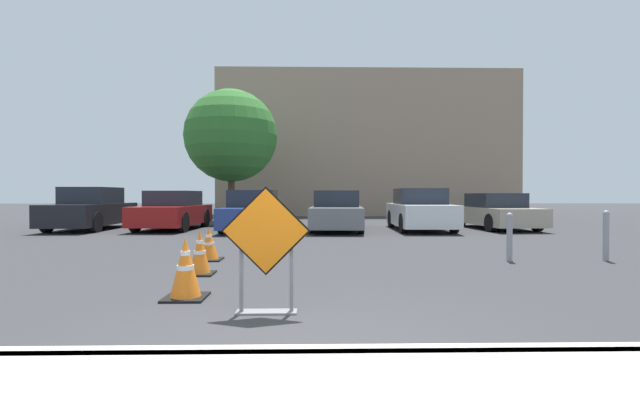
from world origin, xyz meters
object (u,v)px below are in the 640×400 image
(traffic_cone_second, at_px, (200,253))
(parked_car_third, at_px, (253,212))
(bollard_nearest, at_px, (510,236))
(parked_car_fourth, at_px, (337,212))
(bollard_second, at_px, (606,234))
(road_closed_sign, at_px, (266,244))
(traffic_cone_nearest, at_px, (186,268))
(parked_car_sixth, at_px, (496,212))
(traffic_cone_third, at_px, (209,244))
(parked_car_nearest, at_px, (91,210))
(parked_car_fifth, at_px, (420,211))
(parked_car_second, at_px, (173,211))

(traffic_cone_second, xyz_separation_m, parked_car_third, (-0.31, 8.67, 0.31))
(bollard_nearest, bearing_deg, parked_car_fourth, 111.76)
(parked_car_third, height_order, parked_car_fourth, parked_car_third)
(parked_car_fourth, bearing_deg, parked_car_third, 3.86)
(parked_car_fourth, distance_m, bollard_second, 8.86)
(road_closed_sign, relative_size, bollard_nearest, 1.47)
(traffic_cone_nearest, distance_m, traffic_cone_second, 1.62)
(parked_car_sixth, height_order, bollard_second, parked_car_sixth)
(traffic_cone_third, bearing_deg, parked_car_nearest, 129.22)
(traffic_cone_second, height_order, bollard_nearest, bollard_nearest)
(bollard_nearest, bearing_deg, bollard_second, 0.00)
(parked_car_fourth, height_order, parked_car_fifth, parked_car_fifth)
(parked_car_nearest, bearing_deg, parked_car_third, 174.83)
(parked_car_fifth, xyz_separation_m, parked_car_sixth, (3.05, 0.55, -0.08))
(traffic_cone_third, distance_m, parked_car_sixth, 11.82)
(traffic_cone_nearest, bearing_deg, parked_car_second, 108.63)
(traffic_cone_nearest, relative_size, parked_car_fourth, 0.16)
(traffic_cone_second, distance_m, bollard_second, 7.71)
(road_closed_sign, xyz_separation_m, parked_car_nearest, (-7.74, 11.43, -0.04))
(parked_car_fourth, relative_size, parked_car_sixth, 1.13)
(parked_car_fifth, bearing_deg, bollard_second, 105.62)
(parked_car_nearest, bearing_deg, traffic_cone_third, 128.18)
(road_closed_sign, relative_size, traffic_cone_third, 2.15)
(traffic_cone_third, bearing_deg, traffic_cone_second, -81.87)
(parked_car_fourth, height_order, bollard_second, parked_car_fourth)
(traffic_cone_second, bearing_deg, bollard_nearest, 12.66)
(parked_car_fourth, distance_m, parked_car_fifth, 3.05)
(bollard_second, bearing_deg, road_closed_sign, -150.18)
(traffic_cone_nearest, height_order, traffic_cone_second, traffic_cone_nearest)
(parked_car_sixth, bearing_deg, road_closed_sign, 53.21)
(road_closed_sign, distance_m, parked_car_sixth, 13.68)
(traffic_cone_second, xyz_separation_m, parked_car_fourth, (2.74, 8.68, 0.31))
(parked_car_nearest, distance_m, parked_car_second, 3.05)
(parked_car_fifth, xyz_separation_m, bollard_second, (1.82, -7.28, -0.18))
(parked_car_nearest, bearing_deg, parked_car_fourth, 176.26)
(road_closed_sign, xyz_separation_m, bollard_nearest, (4.37, 3.60, -0.27))
(traffic_cone_second, height_order, traffic_cone_third, traffic_cone_second)
(traffic_cone_second, relative_size, bollard_second, 0.73)
(road_closed_sign, xyz_separation_m, traffic_cone_nearest, (-1.09, 0.71, -0.39))
(bollard_nearest, bearing_deg, traffic_cone_nearest, -152.12)
(traffic_cone_nearest, distance_m, traffic_cone_third, 3.16)
(parked_car_fourth, xyz_separation_m, bollard_second, (4.87, -7.40, -0.14))
(parked_car_fourth, bearing_deg, parked_car_sixth, -172.22)
(parked_car_third, bearing_deg, traffic_cone_third, 90.88)
(road_closed_sign, bearing_deg, bollard_second, 29.82)
(traffic_cone_nearest, height_order, traffic_cone_third, traffic_cone_nearest)
(bollard_nearest, bearing_deg, traffic_cone_second, -167.34)
(traffic_cone_nearest, height_order, parked_car_fifth, parked_car_fifth)
(road_closed_sign, bearing_deg, parked_car_sixth, 56.70)
(parked_car_sixth, bearing_deg, parked_car_fifth, 6.79)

